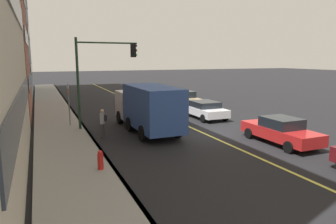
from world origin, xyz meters
The scene contains 12 objects.
ground centered at (0.00, 0.00, 0.00)m, with size 200.00×200.00×0.00m, color black.
sidewalk_slab centered at (0.00, 8.11, 0.07)m, with size 80.00×3.13×0.15m, color gray.
curb_edge centered at (0.00, 6.63, 0.07)m, with size 80.00×0.16×0.15m, color slate.
lane_stripe_center centered at (0.00, 0.00, 0.01)m, with size 80.00×0.16×0.01m, color #D8CC4C.
car_red centered at (-3.60, -2.67, 0.72)m, with size 4.68×1.92×1.44m.
car_white centered at (4.25, -2.50, 0.71)m, with size 4.08×2.08×1.32m.
car_tan centered at (9.78, -3.38, 0.79)m, with size 4.28×1.93×1.55m.
truck_blue centered at (1.96, 2.99, 1.58)m, with size 7.54×2.42×2.93m.
pedestrian_with_backpack centered at (1.46, 5.92, 0.98)m, with size 0.45×0.45×1.68m.
traffic_light_mast centered at (3.70, 5.47, 4.00)m, with size 0.28×3.96×5.85m.
street_sign_post centered at (4.92, 7.45, 1.72)m, with size 0.60×0.08×2.93m.
fire_hydrant centered at (-4.16, 7.15, 0.47)m, with size 0.24×0.24×0.94m.
Camera 1 is at (-16.18, 9.28, 4.58)m, focal length 32.95 mm.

